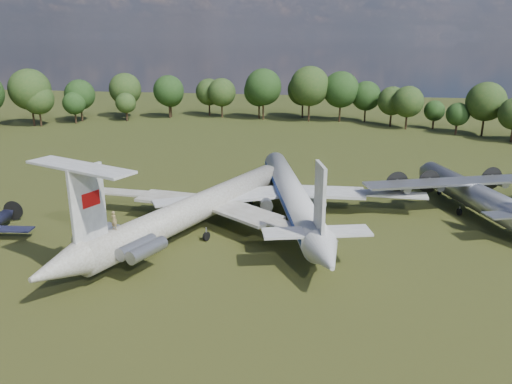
% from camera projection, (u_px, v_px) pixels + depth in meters
% --- Properties ---
extents(ground, '(300.00, 300.00, 0.00)m').
position_uv_depth(ground, '(168.00, 221.00, 65.46)').
color(ground, '#213612').
rests_on(ground, ground).
extents(il62_airliner, '(52.28, 58.45, 4.72)m').
position_uv_depth(il62_airliner, '(197.00, 213.00, 61.41)').
color(il62_airliner, '#B6B6B2').
rests_on(il62_airliner, ground).
extents(tu104_jet, '(47.49, 56.22, 4.86)m').
position_uv_depth(tu104_jet, '(292.00, 199.00, 66.47)').
color(tu104_jet, silver).
rests_on(tu104_jet, ground).
extents(an12_transport, '(39.09, 41.23, 4.38)m').
position_uv_depth(an12_transport, '(471.00, 197.00, 68.18)').
color(an12_transport, '#ADAFB5').
rests_on(an12_transport, ground).
extents(person_on_il62, '(0.81, 0.63, 1.95)m').
position_uv_depth(person_on_il62, '(114.00, 220.00, 49.63)').
color(person_on_il62, '#967E4C').
rests_on(person_on_il62, il62_airliner).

